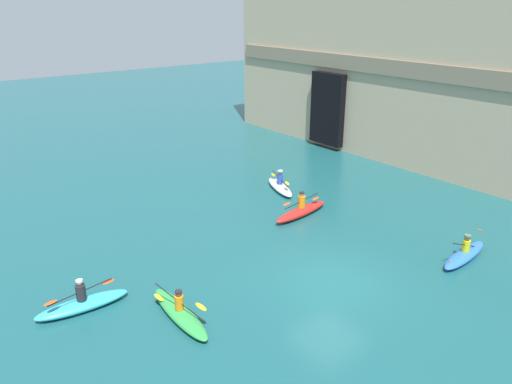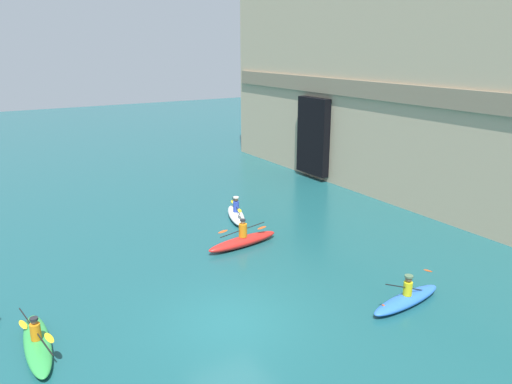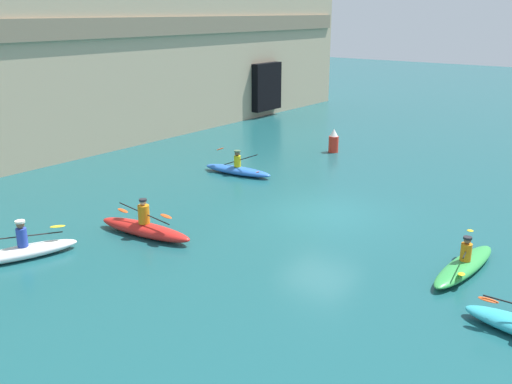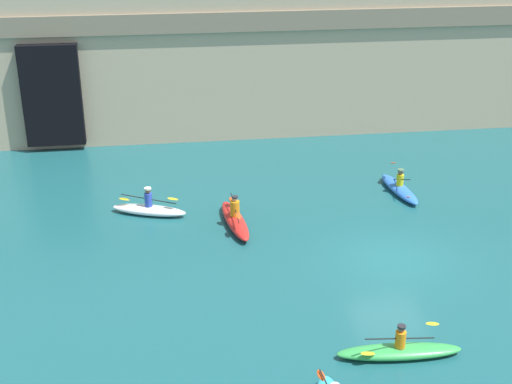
% 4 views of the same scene
% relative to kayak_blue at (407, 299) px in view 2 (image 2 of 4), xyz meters
% --- Properties ---
extents(ground_plane, '(120.00, 120.00, 0.00)m').
position_rel_kayak_blue_xyz_m(ground_plane, '(-2.07, -5.44, -0.21)').
color(ground_plane, '#195156').
extents(kayak_blue, '(1.04, 3.28, 1.08)m').
position_rel_kayak_blue_xyz_m(kayak_blue, '(0.00, 0.00, 0.00)').
color(kayak_blue, blue).
rests_on(kayak_blue, ground).
extents(kayak_green, '(3.50, 0.93, 1.00)m').
position_rel_kayak_blue_xyz_m(kayak_green, '(-3.63, -10.84, -0.02)').
color(kayak_green, green).
rests_on(kayak_green, ground).
extents(kayak_white, '(3.05, 1.69, 1.13)m').
position_rel_kayak_blue_xyz_m(kayak_white, '(-10.36, -0.68, 0.02)').
color(kayak_white, white).
rests_on(kayak_white, ground).
extents(kayak_red, '(1.08, 3.52, 1.21)m').
position_rel_kayak_blue_xyz_m(kayak_red, '(-7.15, -2.14, 0.05)').
color(kayak_red, red).
rests_on(kayak_red, ground).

